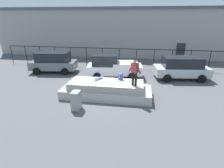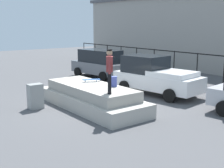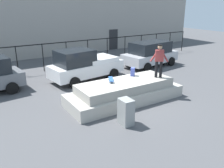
{
  "view_description": "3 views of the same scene",
  "coord_description": "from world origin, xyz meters",
  "px_view_note": "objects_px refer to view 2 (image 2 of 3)",
  "views": [
    {
      "loc": [
        2.08,
        -10.69,
        4.87
      ],
      "look_at": [
        0.23,
        0.97,
        0.41
      ],
      "focal_mm": 28.68,
      "sensor_mm": 36.0,
      "label": 1
    },
    {
      "loc": [
        10.66,
        -7.27,
        3.56
      ],
      "look_at": [
        0.04,
        0.9,
        0.9
      ],
      "focal_mm": 48.77,
      "sensor_mm": 36.0,
      "label": 2
    },
    {
      "loc": [
        -6.18,
        -9.0,
        4.58
      ],
      "look_at": [
        -0.2,
        0.55,
        0.68
      ],
      "focal_mm": 38.02,
      "sensor_mm": 36.0,
      "label": 3
    }
  ],
  "objects_px": {
    "utility_box": "(35,96)",
    "backpack": "(113,81)",
    "car_white_pickup_mid": "(155,76)",
    "skateboard": "(91,80)",
    "car_grey_hatchback_near": "(100,63)",
    "skateboarder": "(109,68)"
  },
  "relations": [
    {
      "from": "car_grey_hatchback_near",
      "to": "car_white_pickup_mid",
      "type": "xyz_separation_m",
      "value": [
        5.64,
        -0.57,
        -0.02
      ]
    },
    {
      "from": "skateboarder",
      "to": "backpack",
      "type": "relative_size",
      "value": 3.9
    },
    {
      "from": "skateboarder",
      "to": "backpack",
      "type": "bearing_deg",
      "value": 135.56
    },
    {
      "from": "skateboard",
      "to": "utility_box",
      "type": "relative_size",
      "value": 0.75
    },
    {
      "from": "backpack",
      "to": "car_white_pickup_mid",
      "type": "distance_m",
      "value": 3.66
    },
    {
      "from": "utility_box",
      "to": "skateboarder",
      "type": "bearing_deg",
      "value": 28.79
    },
    {
      "from": "skateboarder",
      "to": "car_white_pickup_mid",
      "type": "xyz_separation_m",
      "value": [
        -1.97,
        4.4,
        -1.0
      ]
    },
    {
      "from": "skateboarder",
      "to": "car_grey_hatchback_near",
      "type": "distance_m",
      "value": 9.15
    },
    {
      "from": "skateboarder",
      "to": "car_grey_hatchback_near",
      "type": "bearing_deg",
      "value": 146.84
    },
    {
      "from": "skateboarder",
      "to": "utility_box",
      "type": "relative_size",
      "value": 1.55
    },
    {
      "from": "utility_box",
      "to": "skateboard",
      "type": "bearing_deg",
      "value": 73.22
    },
    {
      "from": "skateboarder",
      "to": "skateboard",
      "type": "xyz_separation_m",
      "value": [
        -2.33,
        0.74,
        -0.85
      ]
    },
    {
      "from": "car_grey_hatchback_near",
      "to": "utility_box",
      "type": "bearing_deg",
      "value": -55.58
    },
    {
      "from": "car_grey_hatchback_near",
      "to": "car_white_pickup_mid",
      "type": "distance_m",
      "value": 5.67
    },
    {
      "from": "car_grey_hatchback_near",
      "to": "car_white_pickup_mid",
      "type": "height_order",
      "value": "car_white_pickup_mid"
    },
    {
      "from": "skateboarder",
      "to": "skateboard",
      "type": "relative_size",
      "value": 2.07
    },
    {
      "from": "skateboard",
      "to": "backpack",
      "type": "height_order",
      "value": "backpack"
    },
    {
      "from": "utility_box",
      "to": "backpack",
      "type": "bearing_deg",
      "value": 50.42
    },
    {
      "from": "skateboarder",
      "to": "backpack",
      "type": "height_order",
      "value": "skateboarder"
    },
    {
      "from": "car_grey_hatchback_near",
      "to": "car_white_pickup_mid",
      "type": "bearing_deg",
      "value": -5.78
    },
    {
      "from": "utility_box",
      "to": "car_white_pickup_mid",
      "type": "bearing_deg",
      "value": 80.76
    },
    {
      "from": "skateboard",
      "to": "utility_box",
      "type": "bearing_deg",
      "value": -108.19
    }
  ]
}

